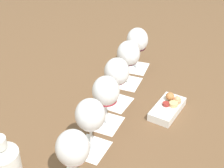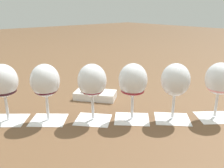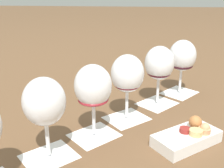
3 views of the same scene
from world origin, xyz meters
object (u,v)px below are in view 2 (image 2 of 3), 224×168
Objects in this scene: wine_glass_3 at (92,83)px; snack_dish at (94,94)px; wine_glass_0 at (220,81)px; wine_glass_2 at (133,82)px; wine_glass_4 at (45,83)px; wine_glass_5 at (3,83)px; wine_glass_1 at (175,82)px.

wine_glass_3 is 0.24m from snack_dish.
snack_dish is (-0.13, -0.16, -0.12)m from wine_glass_3.
wine_glass_0 and wine_glass_2 have the same top height.
wine_glass_5 is at bearing -40.12° from wine_glass_4.
wine_glass_0 is 0.43m from wine_glass_3.
wine_glass_0 and wine_glass_1 have the same top height.
wine_glass_2 reaches higher than snack_dish.
wine_glass_1 is 1.00× the size of wine_glass_4.
wine_glass_1 and wine_glass_5 have the same top height.
wine_glass_0 and wine_glass_4 have the same top height.
wine_glass_1 and wine_glass_3 have the same top height.
wine_glass_0 is 0.72m from wine_glass_5.
wine_glass_3 is (0.34, -0.27, -0.00)m from wine_glass_0.
wine_glass_3 is 1.00× the size of wine_glass_5.
wine_glass_2 and wine_glass_5 have the same top height.
wine_glass_5 is (0.44, -0.36, 0.00)m from wine_glass_1.
wine_glass_1 and wine_glass_2 have the same top height.
wine_glass_0 is at bearing 141.14° from wine_glass_4.
wine_glass_1 is 1.00× the size of wine_glass_5.
wine_glass_5 is 1.04× the size of snack_dish.
wine_glass_4 is (0.33, -0.28, 0.00)m from wine_glass_1.
wine_glass_5 is at bearing -40.10° from wine_glass_3.
wine_glass_1 is 0.14m from wine_glass_2.
wine_glass_2 is 0.29m from wine_glass_4.
wine_glass_1 is 0.28m from wine_glass_3.
wine_glass_0 is 0.29m from wine_glass_2.
wine_glass_0 is at bearing 116.14° from snack_dish.
wine_glass_2 is 0.27m from snack_dish.
wine_glass_1 is 0.43m from wine_glass_4.
snack_dish is (-0.02, -0.25, -0.12)m from wine_glass_2.
wine_glass_5 is at bearing -39.46° from wine_glass_2.
snack_dish is at bearing -165.69° from wine_glass_4.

